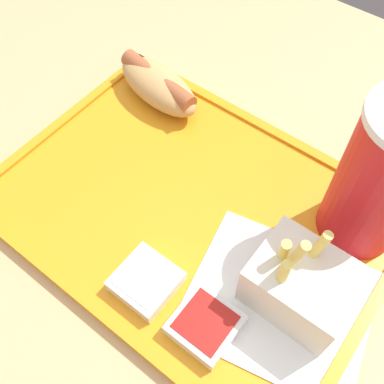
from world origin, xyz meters
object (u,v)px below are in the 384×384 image
object	(u,v)px
sauce_cup_mayo	(146,281)
sauce_cup_ketchup	(205,324)
hot_dog_far	(158,85)
fries_carton	(300,284)
soda_cup	(382,180)

from	to	relation	value
sauce_cup_mayo	sauce_cup_ketchup	bearing A→B (deg)	0.97
sauce_cup_mayo	sauce_cup_ketchup	distance (m)	0.07
hot_dog_far	fries_carton	bearing A→B (deg)	-24.78
hot_dog_far	fries_carton	distance (m)	0.30
hot_dog_far	sauce_cup_mayo	bearing A→B (deg)	-52.90
soda_cup	hot_dog_far	xyz separation A→B (m)	(-0.29, 0.02, -0.06)
hot_dog_far	soda_cup	bearing A→B (deg)	-3.90
soda_cup	fries_carton	xyz separation A→B (m)	(-0.01, -0.11, -0.05)
soda_cup	hot_dog_far	size ratio (longest dim) A/B	1.50
soda_cup	sauce_cup_mayo	world-z (taller)	soda_cup
fries_carton	soda_cup	bearing A→B (deg)	84.37
fries_carton	sauce_cup_ketchup	distance (m)	0.09
soda_cup	sauce_cup_ketchup	bearing A→B (deg)	-108.41
sauce_cup_ketchup	soda_cup	bearing A→B (deg)	71.59
hot_dog_far	fries_carton	size ratio (longest dim) A/B	1.25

